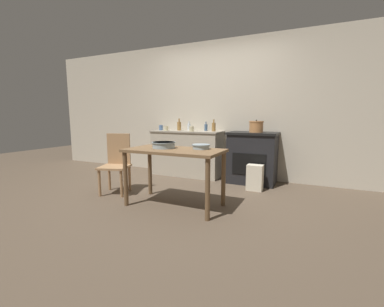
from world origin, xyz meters
The scene contains 17 objects.
ground_plane centered at (0.00, 0.00, 0.00)m, with size 14.00×14.00×0.00m, color brown.
wall_back centered at (0.00, 1.58, 1.27)m, with size 8.00×0.07×2.55m.
counter_cabinet centered at (-0.50, 1.31, 0.44)m, with size 1.39×0.51×0.87m.
stove centered at (0.79, 1.28, 0.44)m, with size 0.83×0.58×0.88m.
work_table centered at (0.14, -0.31, 0.63)m, with size 1.23×0.64×0.74m.
chair centered at (-0.95, -0.17, 0.47)m, with size 0.51×0.51×0.89m.
flour_sack centered at (0.93, 0.83, 0.20)m, with size 0.24×0.17×0.40m, color beige.
stock_pot centered at (0.84, 1.23, 0.98)m, with size 0.24×0.24×0.21m.
mixing_bowl_large centered at (-0.04, -0.28, 0.79)m, with size 0.31×0.31×0.08m.
mixing_bowl_small centered at (0.44, -0.16, 0.78)m, with size 0.23×0.23×0.06m.
bottle_far_left centered at (0.05, 1.33, 0.96)m, with size 0.07×0.07×0.22m.
bottle_left centered at (-0.68, 1.34, 0.96)m, with size 0.08×0.08×0.23m.
bottle_mid_left centered at (-0.15, 1.43, 0.94)m, with size 0.06×0.06×0.17m.
bottle_center_left centered at (-0.51, 1.43, 0.95)m, with size 0.06×0.06×0.19m.
cup_center centered at (-0.86, 1.16, 0.92)m, with size 0.08×0.08×0.09m, color beige.
cup_center_right centered at (-0.31, 1.14, 0.92)m, with size 0.08×0.08×0.09m, color beige.
cup_mid_right centered at (-1.05, 1.26, 0.93)m, with size 0.08×0.08×0.10m, color #4C6B99.
Camera 1 is at (1.72, -3.12, 1.16)m, focal length 24.00 mm.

